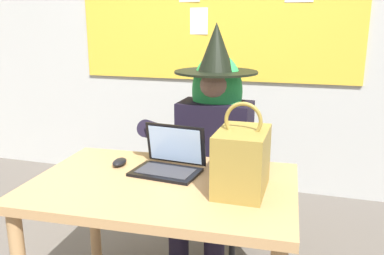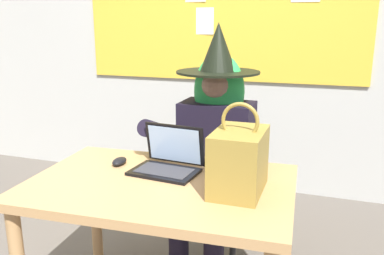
{
  "view_description": "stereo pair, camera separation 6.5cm",
  "coord_description": "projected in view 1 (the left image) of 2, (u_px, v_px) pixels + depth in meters",
  "views": [
    {
      "loc": [
        0.84,
        -1.49,
        1.41
      ],
      "look_at": [
        0.26,
        0.38,
        0.91
      ],
      "focal_mm": 37.42,
      "sensor_mm": 36.0,
      "label": 1
    },
    {
      "loc": [
        0.9,
        -1.47,
        1.41
      ],
      "look_at": [
        0.26,
        0.38,
        0.91
      ],
      "focal_mm": 37.42,
      "sensor_mm": 36.0,
      "label": 2
    }
  ],
  "objects": [
    {
      "name": "person_costumed",
      "position": [
        212.0,
        135.0,
        2.31
      ],
      "size": [
        0.59,
        0.7,
        1.43
      ],
      "rotation": [
        0.0,
        0.0,
        -1.58
      ],
      "color": "black",
      "rests_on": "ground"
    },
    {
      "name": "handbag",
      "position": [
        242.0,
        160.0,
        1.65
      ],
      "size": [
        0.2,
        0.3,
        0.38
      ],
      "rotation": [
        0.0,
        0.0,
        -0.09
      ],
      "color": "olive",
      "rests_on": "desk_main"
    },
    {
      "name": "desk_main",
      "position": [
        163.0,
        203.0,
        1.79
      ],
      "size": [
        1.21,
        0.84,
        0.74
      ],
      "rotation": [
        0.0,
        0.0,
        0.06
      ],
      "color": "tan",
      "rests_on": "ground"
    },
    {
      "name": "laptop",
      "position": [
        169.0,
        161.0,
        1.89
      ],
      "size": [
        0.33,
        0.26,
        0.21
      ],
      "rotation": [
        0.0,
        0.0,
        -0.09
      ],
      "color": "black",
      "rests_on": "desk_main"
    },
    {
      "name": "computer_mouse",
      "position": [
        120.0,
        162.0,
        1.97
      ],
      "size": [
        0.07,
        0.11,
        0.03
      ],
      "primitive_type": "ellipsoid",
      "rotation": [
        0.0,
        0.0,
        0.05
      ],
      "color": "black",
      "rests_on": "desk_main"
    },
    {
      "name": "wall_back_bulletin",
      "position": [
        215.0,
        22.0,
        3.37
      ],
      "size": [
        6.73,
        2.03,
        2.84
      ],
      "color": "#B2B2AD",
      "rests_on": "ground"
    },
    {
      "name": "chair_at_desk",
      "position": [
        218.0,
        174.0,
        2.5
      ],
      "size": [
        0.45,
        0.45,
        0.9
      ],
      "rotation": [
        0.0,
        0.0,
        -1.64
      ],
      "color": "black",
      "rests_on": "ground"
    }
  ]
}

